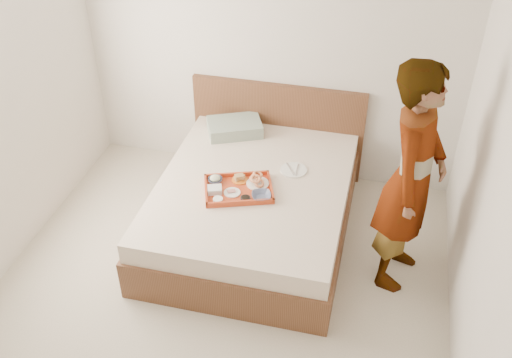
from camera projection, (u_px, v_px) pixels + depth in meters
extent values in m
cube|color=beige|center=(210.00, 315.00, 4.42)|extent=(3.50, 4.00, 0.01)
cube|color=silver|center=(271.00, 47.00, 5.20)|extent=(3.50, 0.01, 2.60)
cube|color=silver|center=(496.00, 219.00, 3.31)|extent=(0.01, 4.00, 2.60)
cube|color=brown|center=(253.00, 208.00, 5.02)|extent=(1.65, 2.00, 0.53)
cube|color=brown|center=(277.00, 129.00, 5.65)|extent=(1.65, 0.06, 0.95)
cube|color=#A2B2A4|center=(235.00, 127.00, 5.46)|extent=(0.58, 0.50, 0.12)
cube|color=#B33813|center=(238.00, 189.00, 4.76)|extent=(0.65, 0.56, 0.05)
cylinder|color=white|center=(258.00, 183.00, 4.82)|extent=(0.24, 0.24, 0.01)
imported|color=#181C45|center=(261.00, 196.00, 4.67)|extent=(0.20, 0.20, 0.04)
cylinder|color=black|center=(245.00, 199.00, 4.64)|extent=(0.10, 0.10, 0.03)
cylinder|color=white|center=(232.00, 193.00, 4.73)|extent=(0.17, 0.17, 0.01)
cylinder|color=orange|center=(240.00, 180.00, 4.86)|extent=(0.17, 0.17, 0.01)
imported|color=#181C45|center=(215.00, 180.00, 4.84)|extent=(0.15, 0.15, 0.04)
cube|color=silver|center=(215.00, 190.00, 4.72)|extent=(0.14, 0.13, 0.05)
cylinder|color=white|center=(218.00, 200.00, 4.64)|extent=(0.10, 0.10, 0.03)
cylinder|color=white|center=(294.00, 170.00, 5.00)|extent=(0.27, 0.27, 0.01)
imported|color=white|center=(412.00, 179.00, 4.23)|extent=(0.59, 0.76, 1.86)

